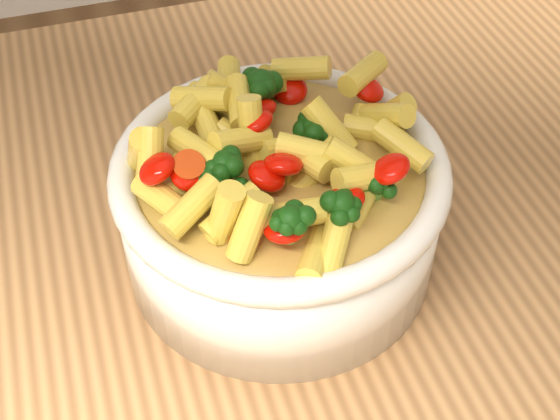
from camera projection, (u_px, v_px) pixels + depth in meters
name	position (u px, v px, depth m)	size (l,w,h in m)	color
table	(404.00, 354.00, 0.62)	(1.20, 0.80, 0.90)	tan
serving_bowl	(280.00, 209.00, 0.52)	(0.22, 0.22, 0.09)	white
pasta_salad	(280.00, 142.00, 0.48)	(0.17, 0.17, 0.04)	#F4D14D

